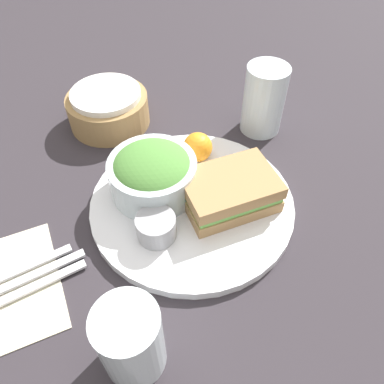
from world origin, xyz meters
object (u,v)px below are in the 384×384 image
dressing_cup (156,227)px  spoon (14,273)px  fork (20,293)px  knife (17,283)px  sandwich (229,191)px  bread_basket (108,108)px  water_glass (131,341)px  salad_bowl (153,173)px  drink_glass (264,100)px  plate (192,203)px

dressing_cup → spoon: 0.21m
fork → knife: bearing=-90.0°
sandwich → bread_basket: bread_basket is taller
fork → water_glass: bearing=123.5°
fork → water_glass: (0.12, -0.14, 0.05)m
knife → water_glass: size_ratio=1.73×
bread_basket → knife: size_ratio=0.81×
salad_bowl → bread_basket: size_ratio=0.89×
sandwich → dressing_cup: bearing=-174.2°
drink_glass → dressing_cup: bearing=-148.7°
bread_basket → knife: (-0.22, -0.30, -0.03)m
salad_bowl → bread_basket: (-0.01, 0.22, -0.02)m
dressing_cup → knife: bearing=177.3°
sandwich → knife: sandwich is taller
plate → bread_basket: bread_basket is taller
sandwich → dressing_cup: 0.13m
sandwich → bread_basket: 0.32m
plate → sandwich: 0.07m
plate → drink_glass: 0.25m
plate → spoon: size_ratio=1.96×
drink_glass → spoon: drink_glass is taller
fork → spoon: 0.04m
plate → bread_basket: bearing=102.6°
plate → fork: size_ratio=1.76×
salad_bowl → knife: bearing=-161.5°
plate → fork: (-0.28, -0.05, -0.00)m
plate → spoon: plate is taller
dressing_cup → bread_basket: 0.31m
bread_basket → spoon: 0.36m
salad_bowl → dressing_cup: 0.09m
salad_bowl → water_glass: bearing=-115.4°
plate → water_glass: size_ratio=2.91×
sandwich → drink_glass: (0.15, 0.16, 0.02)m
bread_basket → dressing_cup: bearing=-92.8°
sandwich → spoon: sandwich is taller
water_glass → fork: bearing=129.7°
dressing_cup → knife: 0.21m
bread_basket → water_glass: water_glass is taller
bread_basket → water_glass: size_ratio=1.40×
drink_glass → spoon: (-0.49, -0.14, -0.06)m
knife → dressing_cup: bearing=171.1°
bread_basket → water_glass: (-0.10, -0.46, 0.02)m
sandwich → spoon: size_ratio=0.87×
fork → sandwich: bearing=177.5°
water_glass → sandwich: bearing=37.7°
plate → drink_glass: (0.21, 0.13, 0.06)m
salad_bowl → fork: (-0.23, -0.10, -0.05)m
dressing_cup → fork: size_ratio=0.32×
sandwich → salad_bowl: size_ratio=1.04×
fork → water_glass: size_ratio=1.65×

